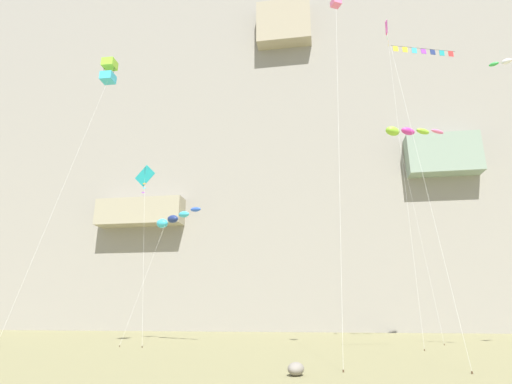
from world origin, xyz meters
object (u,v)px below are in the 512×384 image
at_px(boulder_mid_field, 296,369).
at_px(kite_windsock_near_cliff, 407,131).
at_px(kite_box_mid_center, 109,71).
at_px(kite_box_upper_mid, 336,0).
at_px(kite_diamond_high_center, 145,179).
at_px(kite_diamond_high_left, 387,35).
at_px(kite_windsock_upper_right, 172,219).
at_px(kite_banner_high_right, 424,67).

relative_size(boulder_mid_field, kite_windsock_near_cliff, 0.05).
bearing_deg(kite_box_mid_center, kite_box_upper_mid, -5.26).
height_order(kite_diamond_high_center, kite_box_upper_mid, kite_box_upper_mid).
distance_m(boulder_mid_field, kite_box_mid_center, 29.08).
bearing_deg(kite_box_mid_center, kite_diamond_high_center, 89.57).
height_order(kite_diamond_high_left, kite_windsock_upper_right, kite_diamond_high_left).
bearing_deg(kite_diamond_high_center, kite_diamond_high_left, -1.30).
xyz_separation_m(kite_diamond_high_left, kite_box_mid_center, (-25.43, -8.21, -7.08)).
distance_m(kite_windsock_near_cliff, kite_windsock_upper_right, 27.89).
bearing_deg(kite_diamond_high_center, kite_banner_high_right, -25.62).
distance_m(kite_diamond_high_left, kite_windsock_near_cliff, 10.89).
xyz_separation_m(kite_box_upper_mid, kite_windsock_near_cliff, (8.31, 17.43, -3.68)).
bearing_deg(kite_diamond_high_center, kite_windsock_upper_right, 11.69).
xyz_separation_m(kite_banner_high_right, kite_windsock_near_cliff, (2.90, 18.82, 3.91)).
xyz_separation_m(kite_box_upper_mid, kite_box_mid_center, (-19.66, 1.81, -3.20)).
relative_size(kite_box_upper_mid, kite_windsock_upper_right, 2.17).
bearing_deg(boulder_mid_field, kite_box_upper_mid, 61.73).
relative_size(kite_banner_high_right, kite_windsock_upper_right, 1.63).
bearing_deg(boulder_mid_field, kite_windsock_upper_right, 126.76).
bearing_deg(kite_diamond_high_left, kite_banner_high_right, -91.84).
height_order(boulder_mid_field, kite_diamond_high_left, kite_diamond_high_left).
bearing_deg(kite_windsock_near_cliff, kite_box_mid_center, -150.83).
distance_m(kite_box_upper_mid, kite_windsock_near_cliff, 19.65).
distance_m(boulder_mid_field, kite_windsock_near_cliff, 34.67).
bearing_deg(boulder_mid_field, kite_banner_high_right, 29.61).
relative_size(kite_banner_high_right, kite_diamond_high_left, 0.63).
xyz_separation_m(kite_diamond_high_center, kite_box_upper_mid, (19.59, -10.59, 10.17)).
bearing_deg(kite_diamond_high_left, boulder_mid_field, -119.31).
bearing_deg(kite_windsock_near_cliff, kite_banner_high_right, -98.77).
xyz_separation_m(kite_windsock_near_cliff, kite_windsock_upper_right, (-24.95, -6.23, -10.79)).
bearing_deg(kite_box_upper_mid, kite_diamond_high_center, 151.61).
relative_size(boulder_mid_field, kite_diamond_high_center, 0.07).
bearing_deg(kite_box_mid_center, boulder_mid_field, -26.99).
height_order(boulder_mid_field, kite_banner_high_right, kite_banner_high_right).
bearing_deg(kite_windsock_near_cliff, kite_windsock_upper_right, -165.99).
xyz_separation_m(kite_diamond_high_center, kite_box_mid_center, (-0.07, -8.78, 6.98)).
relative_size(kite_box_upper_mid, kite_box_mid_center, 1.12).
bearing_deg(kite_windsock_upper_right, kite_banner_high_right, -29.75).
bearing_deg(kite_box_mid_center, kite_windsock_upper_right, 72.17).
height_order(boulder_mid_field, kite_box_mid_center, kite_box_mid_center).
distance_m(kite_banner_high_right, kite_box_mid_center, 25.65).
bearing_deg(kite_windsock_near_cliff, kite_diamond_high_left, -108.90).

